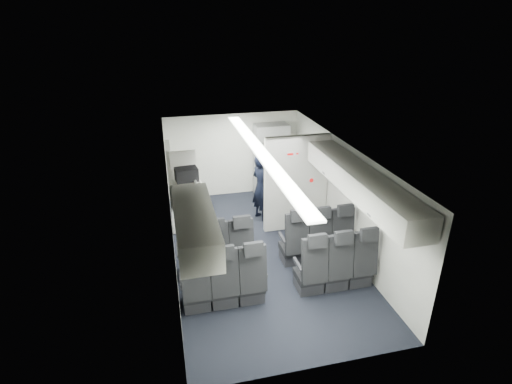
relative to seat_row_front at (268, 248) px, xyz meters
name	(u,v)px	position (x,y,z in m)	size (l,w,h in m)	color
cabin_shell	(261,201)	(0.00, 0.53, 0.72)	(3.41, 6.01, 2.16)	black
seat_row_front	(268,248)	(0.00, 0.00, 0.00)	(3.33, 0.56, 1.24)	black
seat_row_mid	(281,276)	(0.00, -0.90, 0.00)	(3.33, 0.56, 1.24)	black
overhead_bin_left_rear	(195,225)	(-1.40, -1.47, 1.46)	(0.53, 1.80, 0.40)	silver
overhead_bin_left_front_open	(183,184)	(-1.44, 0.28, 1.33)	(0.64, 1.70, 0.72)	#9E9E93
overhead_bin_right_rear	(386,203)	(1.40, -1.47, 1.46)	(0.53, 1.80, 0.40)	silver
overhead_bin_right_front	(337,164)	(1.40, 0.28, 1.46)	(0.53, 1.70, 0.40)	silver
bulkhead_partition	(296,184)	(0.98, 1.33, 0.67)	(1.40, 0.15, 2.13)	silver
galley_unit	(271,160)	(0.95, 3.25, 0.55)	(0.85, 0.52, 1.90)	#939399
boarding_door	(171,186)	(-1.64, 2.09, 0.55)	(0.12, 1.27, 1.86)	silver
flight_attendant	(261,187)	(0.37, 1.97, 0.38)	(0.57, 0.38, 1.57)	black
carry_on_bag	(187,174)	(-1.36, 0.53, 1.40)	(0.39, 0.27, 0.23)	black
papers	(270,177)	(0.56, 1.92, 0.64)	(0.19, 0.02, 0.14)	white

